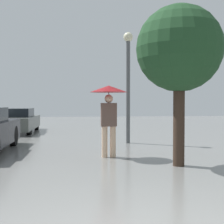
% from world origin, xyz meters
% --- Properties ---
extents(pedestrian, '(0.99, 0.99, 1.88)m').
position_xyz_m(pedestrian, '(0.47, 5.56, 1.45)').
color(pedestrian, beige).
rests_on(pedestrian, ground_plane).
extents(parked_car_farthest, '(1.84, 4.22, 1.17)m').
position_xyz_m(parked_car_farthest, '(-3.29, 12.89, 0.56)').
color(parked_car_farthest, '#4C514C').
rests_on(parked_car_farthest, ground_plane).
extents(tree, '(1.94, 1.94, 3.61)m').
position_xyz_m(tree, '(1.92, 4.26, 2.61)').
color(tree, '#38281E').
rests_on(tree, ground_plane).
extents(street_lamp, '(0.33, 0.33, 3.91)m').
position_xyz_m(street_lamp, '(1.45, 8.35, 2.47)').
color(street_lamp, '#515456').
rests_on(street_lamp, ground_plane).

